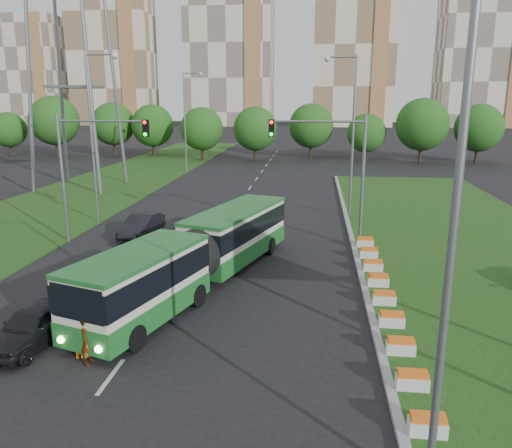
# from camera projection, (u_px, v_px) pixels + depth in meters

# --- Properties ---
(ground) EXTENTS (360.00, 360.00, 0.00)m
(ground) POSITION_uv_depth(u_px,v_px,m) (230.00, 307.00, 21.91)
(ground) COLOR black
(ground) RESTS_ON ground
(grass_median) EXTENTS (14.00, 60.00, 0.15)m
(grass_median) POSITION_uv_depth(u_px,v_px,m) (481.00, 260.00, 28.14)
(grass_median) COLOR #1C4012
(grass_median) RESTS_ON ground
(median_kerb) EXTENTS (0.30, 60.00, 0.18)m
(median_kerb) POSITION_uv_depth(u_px,v_px,m) (356.00, 255.00, 28.91)
(median_kerb) COLOR gray
(median_kerb) RESTS_ON ground
(left_verge) EXTENTS (12.00, 110.00, 0.10)m
(left_verge) POSITION_uv_depth(u_px,v_px,m) (89.00, 193.00, 47.99)
(left_verge) COLOR #1C4012
(left_verge) RESTS_ON ground
(lane_markings) EXTENTS (0.20, 100.00, 0.01)m
(lane_markings) POSITION_uv_depth(u_px,v_px,m) (235.00, 209.00, 41.51)
(lane_markings) COLOR #B1B2AB
(lane_markings) RESTS_ON ground
(flower_planters) EXTENTS (1.10, 18.10, 0.60)m
(flower_planters) POSITION_uv_depth(u_px,v_px,m) (384.00, 298.00, 21.82)
(flower_planters) COLOR silver
(flower_planters) RESTS_ON grass_median
(traffic_mast_median) EXTENTS (5.76, 0.32, 8.00)m
(traffic_mast_median) POSITION_uv_depth(u_px,v_px,m) (336.00, 160.00, 29.69)
(traffic_mast_median) COLOR slate
(traffic_mast_median) RESTS_ON ground
(traffic_mast_left) EXTENTS (5.76, 0.32, 8.00)m
(traffic_mast_left) POSITION_uv_depth(u_px,v_px,m) (86.00, 159.00, 30.43)
(traffic_mast_left) COLOR slate
(traffic_mast_left) RESTS_ON ground
(street_lamps) EXTENTS (36.00, 60.00, 12.00)m
(street_lamps) POSITION_uv_depth(u_px,v_px,m) (208.00, 148.00, 30.41)
(street_lamps) COLOR slate
(street_lamps) RESTS_ON ground
(tree_line) EXTENTS (120.00, 8.00, 9.00)m
(tree_line) POSITION_uv_depth(u_px,v_px,m) (360.00, 129.00, 72.65)
(tree_line) COLOR #1C4E14
(tree_line) RESTS_ON ground
(apartment_tower_west) EXTENTS (26.00, 15.00, 48.00)m
(apartment_tower_west) POSITION_uv_depth(u_px,v_px,m) (113.00, 52.00, 167.78)
(apartment_tower_west) COLOR beige
(apartment_tower_west) RESTS_ON ground
(apartment_tower_cwest) EXTENTS (28.00, 15.00, 52.00)m
(apartment_tower_cwest) POSITION_uv_depth(u_px,v_px,m) (230.00, 44.00, 162.79)
(apartment_tower_cwest) COLOR beige
(apartment_tower_cwest) RESTS_ON ground
(apartment_tower_ceast) EXTENTS (25.00, 15.00, 50.00)m
(apartment_tower_ceast) POSITION_uv_depth(u_px,v_px,m) (354.00, 46.00, 158.55)
(apartment_tower_ceast) COLOR beige
(apartment_tower_ceast) RESTS_ON ground
(apartment_tower_east) EXTENTS (27.00, 15.00, 47.00)m
(apartment_tower_east) POSITION_uv_depth(u_px,v_px,m) (484.00, 50.00, 154.42)
(apartment_tower_east) COLOR beige
(apartment_tower_east) RESTS_ON ground
(midrise_west) EXTENTS (22.00, 14.00, 36.00)m
(midrise_west) POSITION_uv_depth(u_px,v_px,m) (31.00, 71.00, 172.62)
(midrise_west) COLOR beige
(midrise_west) RESTS_ON ground
(articulated_bus) EXTENTS (2.53, 16.25, 2.68)m
(articulated_bus) POSITION_uv_depth(u_px,v_px,m) (195.00, 253.00, 24.12)
(articulated_bus) COLOR beige
(articulated_bus) RESTS_ON ground
(car_left_near) EXTENTS (2.59, 4.71, 1.52)m
(car_left_near) POSITION_uv_depth(u_px,v_px,m) (35.00, 325.00, 18.50)
(car_left_near) COLOR black
(car_left_near) RESTS_ON ground
(car_left_far) EXTENTS (1.92, 4.68, 1.51)m
(car_left_far) POSITION_uv_depth(u_px,v_px,m) (142.00, 226.00, 32.93)
(car_left_far) COLOR black
(car_left_far) RESTS_ON ground
(pedestrian) EXTENTS (0.46, 0.66, 1.73)m
(pedestrian) POSITION_uv_depth(u_px,v_px,m) (88.00, 340.00, 17.08)
(pedestrian) COLOR gray
(pedestrian) RESTS_ON ground
(shopping_trolley) EXTENTS (0.36, 0.38, 0.61)m
(shopping_trolley) POSITION_uv_depth(u_px,v_px,m) (82.00, 348.00, 17.72)
(shopping_trolley) COLOR orange
(shopping_trolley) RESTS_ON ground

